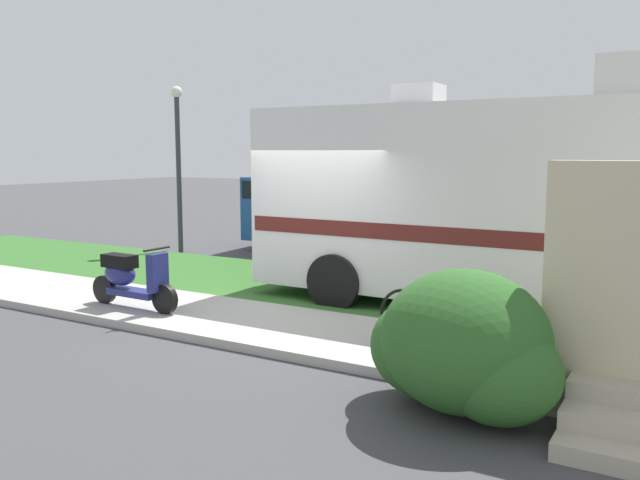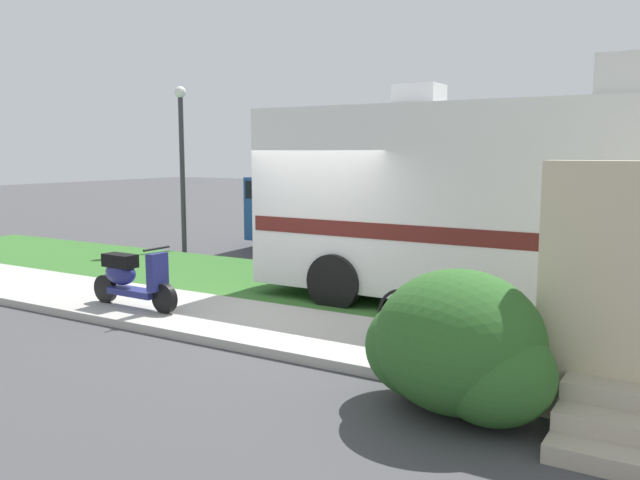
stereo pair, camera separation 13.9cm
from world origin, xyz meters
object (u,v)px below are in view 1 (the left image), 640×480
(motorhome_rv, at_px, (487,199))
(street_lamp_post, at_px, (178,152))
(scooter, at_px, (130,278))
(bicycle, at_px, (442,319))
(pickup_truck_near, at_px, (331,213))

(motorhome_rv, xyz_separation_m, street_lamp_post, (-8.23, 2.15, 0.71))
(scooter, relative_size, bicycle, 1.03)
(bicycle, bearing_deg, scooter, -175.91)
(bicycle, bearing_deg, pickup_truck_near, 128.25)
(bicycle, height_order, pickup_truck_near, pickup_truck_near)
(pickup_truck_near, distance_m, street_lamp_post, 4.01)
(motorhome_rv, height_order, street_lamp_post, street_lamp_post)
(bicycle, distance_m, pickup_truck_near, 8.68)
(motorhome_rv, distance_m, street_lamp_post, 8.54)
(pickup_truck_near, xyz_separation_m, street_lamp_post, (-3.13, -2.01, 1.48))
(pickup_truck_near, bearing_deg, street_lamp_post, -147.24)
(scooter, height_order, bicycle, scooter)
(pickup_truck_near, bearing_deg, motorhome_rv, -39.22)
(pickup_truck_near, height_order, street_lamp_post, street_lamp_post)
(bicycle, xyz_separation_m, street_lamp_post, (-8.49, 4.79, 1.96))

